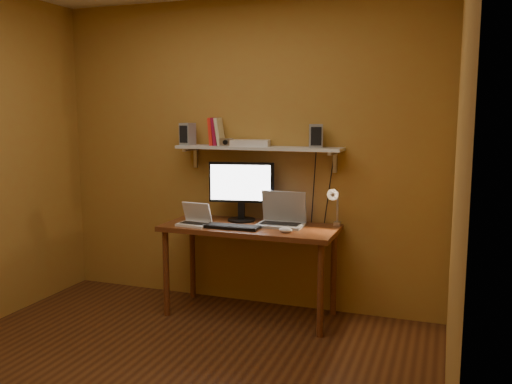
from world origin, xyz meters
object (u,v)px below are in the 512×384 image
at_px(desk, 250,236).
at_px(laptop, 282,216).
at_px(mouse, 286,230).
at_px(speaker_left, 188,134).
at_px(monitor, 241,188).
at_px(netbook, 195,219).
at_px(desk_lamp, 335,202).
at_px(shelf_camera, 226,142).
at_px(router, 251,143).
at_px(wall_shelf, 258,148).
at_px(speaker_right, 316,136).
at_px(keyboard, 232,227).

xyz_separation_m(desk, laptop, (0.24, 0.10, 0.16)).
distance_m(mouse, speaker_left, 1.25).
bearing_deg(monitor, laptop, -17.95).
bearing_deg(monitor, desk, -59.41).
xyz_separation_m(laptop, mouse, (0.11, -0.26, -0.05)).
bearing_deg(netbook, desk_lamp, 18.65).
bearing_deg(monitor, mouse, -42.95).
xyz_separation_m(laptop, speaker_left, (-0.88, 0.08, 0.65)).
height_order(shelf_camera, router, shelf_camera).
height_order(wall_shelf, mouse, wall_shelf).
xyz_separation_m(wall_shelf, shelf_camera, (-0.26, -0.06, 0.05)).
xyz_separation_m(desk_lamp, speaker_right, (-0.18, 0.08, 0.51)).
bearing_deg(netbook, wall_shelf, 42.76).
bearing_deg(wall_shelf, monitor, -163.52).
bearing_deg(laptop, speaker_left, 173.97).
bearing_deg(speaker_left, router, 14.22).
height_order(wall_shelf, monitor, wall_shelf).
bearing_deg(netbook, desk, 22.46).
height_order(netbook, router, router).
relative_size(monitor, keyboard, 1.25).
height_order(keyboard, mouse, mouse).
bearing_deg(netbook, mouse, 3.73).
distance_m(wall_shelf, keyboard, 0.69).
relative_size(monitor, speaker_right, 2.94).
bearing_deg(desk, desk_lamp, 10.81).
distance_m(desk, speaker_right, 0.96).
distance_m(monitor, desk_lamp, 0.80).
distance_m(monitor, shelf_camera, 0.40).
bearing_deg(router, desk_lamp, -5.48).
distance_m(wall_shelf, router, 0.08).
height_order(desk_lamp, shelf_camera, shelf_camera).
bearing_deg(desk, wall_shelf, 90.00).
distance_m(desk, monitor, 0.42).
xyz_separation_m(wall_shelf, router, (-0.07, 0.00, 0.04)).
bearing_deg(wall_shelf, laptop, -20.60).
xyz_separation_m(speaker_left, shelf_camera, (0.38, -0.06, -0.06)).
bearing_deg(keyboard, monitor, 96.31).
distance_m(desk, desk_lamp, 0.73).
distance_m(speaker_left, shelf_camera, 0.39).
height_order(mouse, speaker_left, speaker_left).
bearing_deg(speaker_right, shelf_camera, 168.76).
distance_m(laptop, speaker_left, 1.09).
xyz_separation_m(desk_lamp, shelf_camera, (-0.92, 0.01, 0.45)).
xyz_separation_m(laptop, speaker_right, (0.24, 0.10, 0.65)).
bearing_deg(netbook, shelf_camera, 62.98).
bearing_deg(shelf_camera, speaker_right, 5.41).
distance_m(netbook, shelf_camera, 0.68).
xyz_separation_m(netbook, keyboard, (0.33, -0.01, -0.04)).
relative_size(desk, monitor, 2.58).
xyz_separation_m(desk, netbook, (-0.42, -0.13, 0.14)).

